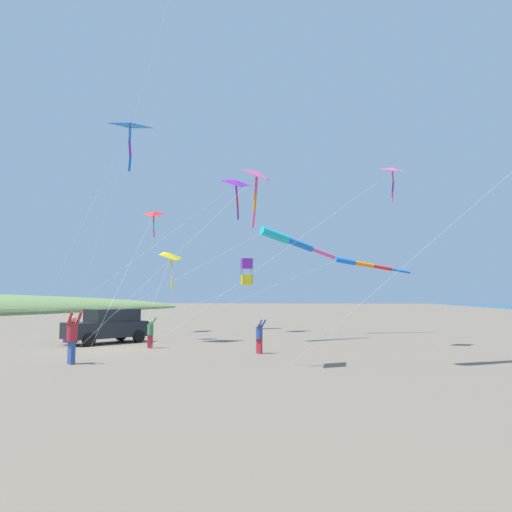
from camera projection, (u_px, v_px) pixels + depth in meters
ground_plane at (109, 348)px, 22.16m from camera, size 600.00×600.00×0.00m
parked_car at (108, 326)px, 24.83m from camera, size 3.59×4.67×1.85m
cooler_box at (70, 339)px, 25.24m from camera, size 0.62×0.42×0.42m
person_adult_flyer at (72, 335)px, 16.75m from camera, size 0.69×0.63×1.94m
person_child_green_jacket at (151, 331)px, 22.28m from camera, size 0.52×0.46×1.49m
person_child_grey_jacket at (259, 335)px, 20.01m from camera, size 0.53×0.47×1.50m
kite_delta_green_low_center at (236, 183)px, 33.55m from camera, size 9.99×11.39×11.49m
kite_windsock_rainbow_low_near at (288, 240)px, 26.56m from camera, size 13.79×8.04×6.52m
kite_delta_checkered_midright at (171, 257)px, 33.83m from camera, size 2.59×8.63×6.04m
kite_box_black_fish_shape at (247, 272)px, 37.23m from camera, size 5.45×14.28×5.74m
kite_delta_red_high_left at (154, 214)px, 26.90m from camera, size 1.09×5.72×7.70m
kite_delta_magenta_far_left at (257, 176)px, 16.05m from camera, size 8.47×1.55×7.07m
kite_delta_teal_far_right at (392, 171)px, 23.33m from camera, size 12.18×4.97×9.24m
kite_windsock_long_streamer_left at (362, 264)px, 32.31m from camera, size 15.48×11.39×5.39m
kite_delta_blue_topmost at (130, 126)px, 25.38m from camera, size 5.20×3.67×12.39m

